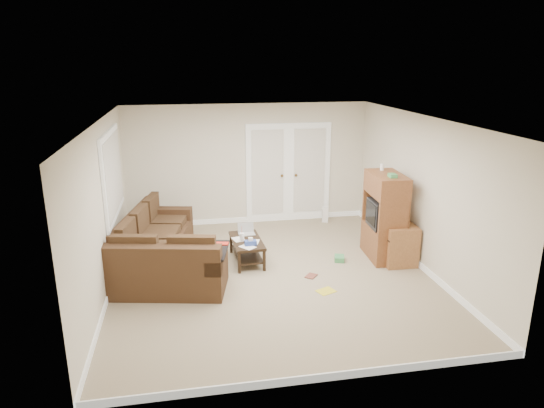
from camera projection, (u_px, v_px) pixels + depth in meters
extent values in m
plane|color=tan|center=(272.00, 275.00, 7.83)|extent=(5.50, 5.50, 0.00)
cube|color=silver|center=(272.00, 120.00, 7.11)|extent=(5.00, 5.50, 0.02)
cube|color=beige|center=(103.00, 210.00, 7.04)|extent=(0.02, 5.50, 2.50)
cube|color=beige|center=(423.00, 193.00, 7.90)|extent=(0.02, 5.50, 2.50)
cube|color=beige|center=(248.00, 165.00, 10.06)|extent=(5.00, 0.02, 2.50)
cube|color=beige|center=(321.00, 277.00, 4.88)|extent=(5.00, 0.02, 2.50)
cube|color=white|center=(267.00, 175.00, 10.16)|extent=(0.90, 0.04, 2.13)
cube|color=white|center=(309.00, 173.00, 10.32)|extent=(0.90, 0.04, 2.13)
cube|color=white|center=(268.00, 173.00, 10.13)|extent=(0.68, 0.02, 1.80)
cube|color=white|center=(309.00, 171.00, 10.28)|extent=(0.68, 0.02, 1.80)
cube|color=white|center=(112.00, 174.00, 7.90)|extent=(0.04, 1.92, 1.42)
cube|color=white|center=(114.00, 174.00, 7.90)|extent=(0.02, 1.74, 1.24)
cube|color=#442C1A|center=(156.00, 248.00, 8.39)|extent=(1.32, 2.39, 0.41)
cube|color=#442C1A|center=(136.00, 226.00, 8.27)|extent=(0.69, 2.26, 0.42)
cube|color=#442C1A|center=(168.00, 213.00, 9.27)|extent=(0.91, 0.41, 0.22)
cube|color=#452E1B|center=(160.00, 234.00, 8.31)|extent=(1.01, 2.24, 0.12)
cube|color=#442C1A|center=(167.00, 277.00, 7.30)|extent=(1.91, 1.22, 0.41)
cube|color=#442C1A|center=(159.00, 260.00, 6.87)|extent=(1.78, 0.59, 0.42)
cube|color=#442C1A|center=(217.00, 258.00, 7.19)|extent=(0.41, 0.91, 0.22)
cube|color=#452E1B|center=(167.00, 258.00, 7.29)|extent=(1.76, 0.91, 0.12)
cube|color=black|center=(216.00, 250.00, 7.15)|extent=(0.47, 0.83, 0.03)
cube|color=red|center=(218.00, 244.00, 7.35)|extent=(0.33, 0.18, 0.02)
cube|color=black|center=(247.00, 241.00, 8.27)|extent=(0.53, 0.99, 0.04)
cube|color=black|center=(247.00, 254.00, 8.34)|extent=(0.46, 0.92, 0.03)
cylinder|color=white|center=(242.00, 237.00, 8.18)|extent=(0.08, 0.08, 0.14)
cylinder|color=red|center=(242.00, 230.00, 8.14)|extent=(0.01, 0.01, 0.12)
cube|color=#2D4493|center=(251.00, 243.00, 8.01)|extent=(0.20, 0.12, 0.08)
cube|color=white|center=(248.00, 241.00, 8.18)|extent=(0.34, 0.55, 0.00)
cube|color=brown|center=(383.00, 242.00, 8.48)|extent=(0.57, 0.97, 0.56)
cube|color=brown|center=(387.00, 185.00, 8.19)|extent=(0.57, 0.97, 0.38)
cube|color=black|center=(384.00, 214.00, 8.33)|extent=(0.48, 0.59, 0.47)
cube|color=black|center=(371.00, 213.00, 8.30)|extent=(0.04, 0.49, 0.38)
cube|color=#429252|center=(393.00, 176.00, 7.90)|extent=(0.12, 0.18, 0.06)
cylinder|color=white|center=(382.00, 167.00, 8.38)|extent=(0.07, 0.07, 0.11)
cube|color=#9A6438|center=(399.00, 244.00, 8.19)|extent=(0.54, 0.54, 0.69)
cylinder|color=beige|center=(401.00, 222.00, 8.08)|extent=(0.17, 0.17, 0.11)
cylinder|color=beige|center=(401.00, 215.00, 8.04)|extent=(0.03, 0.03, 0.15)
cone|color=beige|center=(402.00, 206.00, 8.00)|extent=(0.30, 0.30, 0.19)
cube|color=white|center=(325.00, 214.00, 10.35)|extent=(0.16, 0.14, 0.33)
cube|color=gold|center=(326.00, 291.00, 7.29)|extent=(0.33, 0.30, 0.01)
cube|color=#429252|center=(339.00, 258.00, 8.38)|extent=(0.22, 0.26, 0.09)
imported|color=brown|center=(307.00, 275.00, 7.82)|extent=(0.25, 0.25, 0.02)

